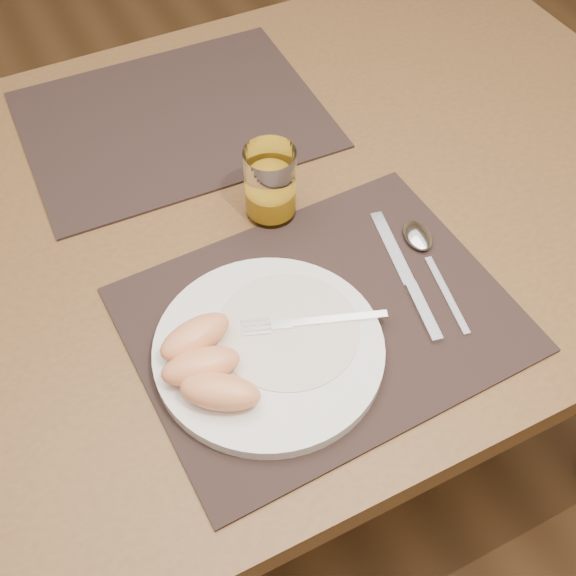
{
  "coord_description": "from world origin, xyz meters",
  "views": [
    {
      "loc": [
        -0.26,
        -0.66,
        1.47
      ],
      "look_at": [
        -0.02,
        -0.17,
        0.77
      ],
      "focal_mm": 45.0,
      "sensor_mm": 36.0,
      "label": 1
    }
  ],
  "objects_px": {
    "placemat_far": "(173,119)",
    "knife": "(410,284)",
    "spoon": "(422,244)",
    "plate": "(269,350)",
    "placemat_near": "(322,319)",
    "juice_glass": "(270,186)",
    "table": "(246,247)",
    "fork": "(301,322)"
  },
  "relations": [
    {
      "from": "placemat_far",
      "to": "table",
      "type": "bearing_deg",
      "value": -84.91
    },
    {
      "from": "juice_glass",
      "to": "plate",
      "type": "bearing_deg",
      "value": -116.36
    },
    {
      "from": "table",
      "to": "placemat_near",
      "type": "bearing_deg",
      "value": -88.64
    },
    {
      "from": "placemat_near",
      "to": "juice_glass",
      "type": "bearing_deg",
      "value": 82.83
    },
    {
      "from": "spoon",
      "to": "plate",
      "type": "bearing_deg",
      "value": -166.3
    },
    {
      "from": "table",
      "to": "fork",
      "type": "distance_m",
      "value": 0.25
    },
    {
      "from": "placemat_near",
      "to": "juice_glass",
      "type": "xyz_separation_m",
      "value": [
        0.02,
        0.19,
        0.05
      ]
    },
    {
      "from": "table",
      "to": "plate",
      "type": "relative_size",
      "value": 5.19
    },
    {
      "from": "placemat_far",
      "to": "fork",
      "type": "bearing_deg",
      "value": -90.81
    },
    {
      "from": "table",
      "to": "knife",
      "type": "relative_size",
      "value": 6.4
    },
    {
      "from": "fork",
      "to": "spoon",
      "type": "height_order",
      "value": "fork"
    },
    {
      "from": "table",
      "to": "spoon",
      "type": "xyz_separation_m",
      "value": [
        0.18,
        -0.18,
        0.09
      ]
    },
    {
      "from": "spoon",
      "to": "juice_glass",
      "type": "height_order",
      "value": "juice_glass"
    },
    {
      "from": "fork",
      "to": "plate",
      "type": "bearing_deg",
      "value": -166.84
    },
    {
      "from": "placemat_far",
      "to": "plate",
      "type": "xyz_separation_m",
      "value": [
        -0.05,
        -0.46,
        0.01
      ]
    },
    {
      "from": "placemat_far",
      "to": "knife",
      "type": "distance_m",
      "value": 0.47
    },
    {
      "from": "table",
      "to": "spoon",
      "type": "relative_size",
      "value": 7.31
    },
    {
      "from": "fork",
      "to": "knife",
      "type": "height_order",
      "value": "fork"
    },
    {
      "from": "juice_glass",
      "to": "knife",
      "type": "bearing_deg",
      "value": -63.04
    },
    {
      "from": "placemat_near",
      "to": "juice_glass",
      "type": "height_order",
      "value": "juice_glass"
    },
    {
      "from": "placemat_near",
      "to": "placemat_far",
      "type": "bearing_deg",
      "value": 93.23
    },
    {
      "from": "placemat_far",
      "to": "spoon",
      "type": "xyz_separation_m",
      "value": [
        0.2,
        -0.4,
        0.01
      ]
    },
    {
      "from": "table",
      "to": "knife",
      "type": "distance_m",
      "value": 0.27
    },
    {
      "from": "fork",
      "to": "spoon",
      "type": "bearing_deg",
      "value": 13.83
    },
    {
      "from": "placemat_near",
      "to": "table",
      "type": "bearing_deg",
      "value": 91.36
    },
    {
      "from": "placemat_near",
      "to": "fork",
      "type": "distance_m",
      "value": 0.04
    },
    {
      "from": "spoon",
      "to": "fork",
      "type": "bearing_deg",
      "value": -166.17
    },
    {
      "from": "knife",
      "to": "spoon",
      "type": "bearing_deg",
      "value": 44.82
    },
    {
      "from": "fork",
      "to": "knife",
      "type": "bearing_deg",
      "value": 0.63
    },
    {
      "from": "table",
      "to": "knife",
      "type": "bearing_deg",
      "value": -60.06
    },
    {
      "from": "knife",
      "to": "spoon",
      "type": "height_order",
      "value": "spoon"
    },
    {
      "from": "placemat_near",
      "to": "knife",
      "type": "relative_size",
      "value": 2.06
    },
    {
      "from": "knife",
      "to": "juice_glass",
      "type": "bearing_deg",
      "value": 116.96
    },
    {
      "from": "placemat_far",
      "to": "plate",
      "type": "distance_m",
      "value": 0.46
    },
    {
      "from": "plate",
      "to": "juice_glass",
      "type": "distance_m",
      "value": 0.24
    },
    {
      "from": "plate",
      "to": "spoon",
      "type": "relative_size",
      "value": 1.41
    },
    {
      "from": "placemat_near",
      "to": "fork",
      "type": "height_order",
      "value": "fork"
    },
    {
      "from": "spoon",
      "to": "juice_glass",
      "type": "bearing_deg",
      "value": 135.17
    },
    {
      "from": "plate",
      "to": "juice_glass",
      "type": "height_order",
      "value": "juice_glass"
    },
    {
      "from": "plate",
      "to": "spoon",
      "type": "height_order",
      "value": "plate"
    },
    {
      "from": "placemat_far",
      "to": "fork",
      "type": "relative_size",
      "value": 2.65
    },
    {
      "from": "placemat_near",
      "to": "knife",
      "type": "distance_m",
      "value": 0.12
    }
  ]
}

